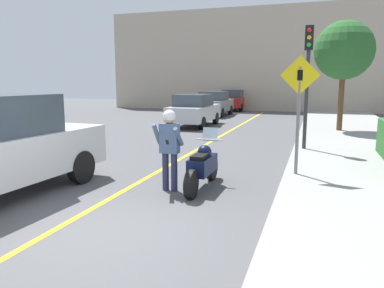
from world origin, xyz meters
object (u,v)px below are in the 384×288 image
Objects in this scene: parked_car_grey at (214,103)px; parked_car_red at (234,100)px; traffic_light at (308,65)px; street_tree at (344,51)px; parked_car_silver at (194,110)px; motorcycle at (203,166)px; person_biker at (169,141)px; crossing_sign at (299,104)px.

parked_car_red is at bearing 87.49° from parked_car_grey.
traffic_light is 0.94× the size of parked_car_red.
street_tree is at bearing -41.58° from parked_car_grey.
motorcycle is at bearing -71.03° from parked_car_silver.
street_tree is at bearing 75.95° from traffic_light.
person_biker is at bearing -110.01° from street_tree.
person_biker is 18.15m from parked_car_grey.
traffic_light is at bearing -62.63° from parked_car_grey.
parked_car_silver is at bearing 175.34° from street_tree.
crossing_sign reaches higher than person_biker.
parked_car_silver is (-7.16, 0.58, -2.83)m from street_tree.
parked_car_silver is (-3.19, 11.48, -0.23)m from person_biker.
crossing_sign is at bearing -91.09° from traffic_light.
motorcycle is 0.52× the size of parked_car_silver.
parked_car_red is (-3.52, 23.11, -0.23)m from person_biker.
person_biker is 11.88m from street_tree.
street_tree is at bearing 72.32° from motorcycle.
parked_car_silver is (-3.81, 11.08, 0.36)m from motorcycle.
crossing_sign reaches higher than parked_car_grey.
motorcycle is 0.78× the size of crossing_sign.
person_biker is at bearing -74.48° from parked_car_silver.
crossing_sign reaches higher than motorcycle.
traffic_light is 5.67m from street_tree.
crossing_sign is 11.27m from parked_car_silver.
crossing_sign is (1.92, 1.42, 1.33)m from motorcycle.
parked_car_red is at bearing 105.88° from crossing_sign.
crossing_sign is 0.71× the size of traffic_light.
crossing_sign is 0.66× the size of parked_car_silver.
parked_car_red is (-0.34, 11.63, 0.00)m from parked_car_silver.
parked_car_silver is at bearing 133.89° from traffic_light.
traffic_light is 13.99m from parked_car_grey.
crossing_sign is 17.16m from parked_car_grey.
parked_car_red is at bearing 109.14° from traffic_light.
parked_car_red is (-6.13, 17.66, -2.02)m from traffic_light.
person_biker is at bearing -115.52° from traffic_light.
parked_car_silver is at bearing 105.52° from person_biker.
motorcycle is 0.55× the size of traffic_light.
crossing_sign is at bearing -74.12° from parked_car_red.
crossing_sign is 0.58× the size of street_tree.
parked_car_silver is at bearing -88.35° from parked_car_red.
street_tree is at bearing -4.66° from parked_car_silver.
traffic_light reaches higher than parked_car_grey.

